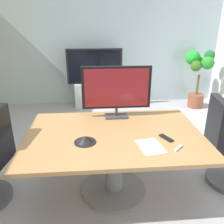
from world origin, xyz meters
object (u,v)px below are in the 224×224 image
conference_table (114,148)px  potted_plant (198,73)px  tv_monitor (116,89)px  conference_phone (85,140)px  remote_control (166,138)px  wall_display_unit (95,88)px

conference_table → potted_plant: 3.41m
potted_plant → tv_monitor: bearing=-132.7°
potted_plant → conference_phone: bearing=-130.4°
remote_control → conference_table: bearing=137.0°
wall_display_unit → conference_phone: size_ratio=5.95×
tv_monitor → remote_control: tv_monitor is taller
conference_table → remote_control: bearing=-17.1°
remote_control → wall_display_unit: bearing=76.9°
tv_monitor → potted_plant: 3.01m
conference_table → remote_control: (0.53, -0.16, 0.19)m
wall_display_unit → remote_control: wall_display_unit is taller
wall_display_unit → conference_table: bearing=-86.8°
wall_display_unit → conference_phone: wall_display_unit is taller
conference_table → remote_control: 0.58m
conference_table → conference_phone: bearing=-151.3°
tv_monitor → conference_phone: size_ratio=3.82×
remote_control → tv_monitor: bearing=99.8°
potted_plant → remote_control: potted_plant is taller
conference_table → tv_monitor: size_ratio=2.25×
remote_control → potted_plant: bearing=35.0°
conference_table → conference_phone: conference_phone is taller
conference_phone → conference_table: bearing=28.7°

